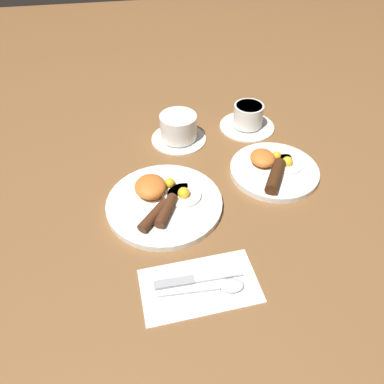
{
  "coord_description": "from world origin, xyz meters",
  "views": [
    {
      "loc": [
        0.59,
        -0.04,
        0.6
      ],
      "look_at": [
        -0.01,
        0.06,
        0.03
      ],
      "focal_mm": 35.0,
      "sensor_mm": 36.0,
      "label": 1
    }
  ],
  "objects_px": {
    "teacup_near": "(179,129)",
    "teacup_far": "(248,118)",
    "breakfast_plate_near": "(163,201)",
    "spoon": "(222,287)",
    "knife": "(193,279)",
    "breakfast_plate_far": "(274,169)"
  },
  "relations": [
    {
      "from": "teacup_near",
      "to": "teacup_far",
      "type": "bearing_deg",
      "value": 97.55
    },
    {
      "from": "teacup_near",
      "to": "breakfast_plate_near",
      "type": "bearing_deg",
      "value": -16.18
    },
    {
      "from": "teacup_near",
      "to": "spoon",
      "type": "distance_m",
      "value": 0.48
    },
    {
      "from": "spoon",
      "to": "teacup_near",
      "type": "bearing_deg",
      "value": 93.07
    },
    {
      "from": "teacup_near",
      "to": "teacup_far",
      "type": "relative_size",
      "value": 0.96
    },
    {
      "from": "breakfast_plate_near",
      "to": "teacup_far",
      "type": "relative_size",
      "value": 1.67
    },
    {
      "from": "teacup_far",
      "to": "knife",
      "type": "distance_m",
      "value": 0.54
    },
    {
      "from": "teacup_far",
      "to": "knife",
      "type": "height_order",
      "value": "teacup_far"
    },
    {
      "from": "breakfast_plate_near",
      "to": "spoon",
      "type": "height_order",
      "value": "breakfast_plate_near"
    },
    {
      "from": "teacup_near",
      "to": "knife",
      "type": "height_order",
      "value": "teacup_near"
    },
    {
      "from": "breakfast_plate_far",
      "to": "spoon",
      "type": "distance_m",
      "value": 0.36
    },
    {
      "from": "teacup_far",
      "to": "breakfast_plate_near",
      "type": "bearing_deg",
      "value": -45.02
    },
    {
      "from": "breakfast_plate_near",
      "to": "teacup_near",
      "type": "xyz_separation_m",
      "value": [
        -0.25,
        0.07,
        0.02
      ]
    },
    {
      "from": "breakfast_plate_near",
      "to": "breakfast_plate_far",
      "type": "relative_size",
      "value": 1.2
    },
    {
      "from": "teacup_near",
      "to": "knife",
      "type": "distance_m",
      "value": 0.46
    },
    {
      "from": "teacup_near",
      "to": "spoon",
      "type": "relative_size",
      "value": 0.94
    },
    {
      "from": "breakfast_plate_near",
      "to": "spoon",
      "type": "distance_m",
      "value": 0.25
    },
    {
      "from": "breakfast_plate_far",
      "to": "knife",
      "type": "distance_m",
      "value": 0.37
    },
    {
      "from": "breakfast_plate_far",
      "to": "knife",
      "type": "xyz_separation_m",
      "value": [
        0.27,
        -0.25,
        -0.01
      ]
    },
    {
      "from": "teacup_near",
      "to": "teacup_far",
      "type": "height_order",
      "value": "teacup_near"
    },
    {
      "from": "breakfast_plate_near",
      "to": "spoon",
      "type": "bearing_deg",
      "value": 19.0
    },
    {
      "from": "breakfast_plate_far",
      "to": "knife",
      "type": "bearing_deg",
      "value": -42.11
    }
  ]
}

